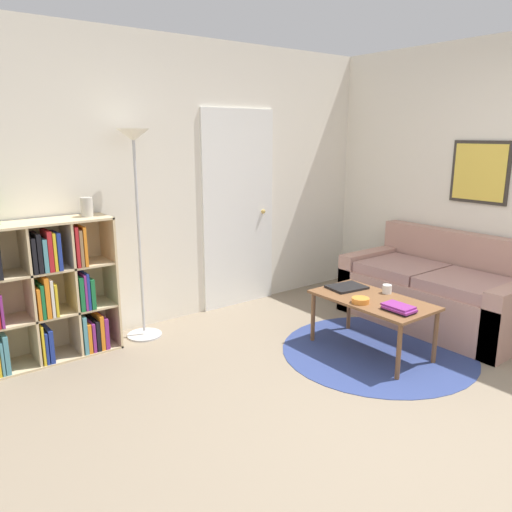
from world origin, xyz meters
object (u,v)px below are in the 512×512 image
Objects in this scene: bowl at (360,300)px; laptop at (347,287)px; bookshelf at (49,293)px; coffee_table at (372,304)px; vase_on_shelf at (87,207)px; cup at (387,289)px; couch at (439,293)px; floor_lamp at (136,178)px.

laptop is at bearing 58.54° from bowl.
bookshelf reaches higher than coffee_table.
laptop is 2.44× the size of bowl.
vase_on_shelf reaches higher than bowl.
bookshelf is 8.01× the size of bowl.
cup is at bearing 5.09° from bowl.
bookshelf reaches higher than cup.
laptop is (2.15, -1.15, -0.08)m from bookshelf.
couch reaches higher than coffee_table.
cup is at bearing -61.06° from laptop.
laptop is at bearing 164.73° from couch.
vase_on_shelf is (-0.41, 0.03, -0.21)m from floor_lamp.
couch reaches higher than cup.
laptop reaches higher than coffee_table.
bookshelf is 1.14× the size of coffee_table.
coffee_table is at bearing -97.12° from laptop.
laptop is 0.34m from cup.
bookshelf is 0.62× the size of floor_lamp.
bowl is at bearing -42.81° from vase_on_shelf.
bookshelf is 0.73m from vase_on_shelf.
bookshelf is at bearing 145.22° from coffee_table.
bookshelf is 2.44m from laptop.
floor_lamp reaches higher than cup.
floor_lamp is at bearing -2.10° from bookshelf.
floor_lamp reaches higher than laptop.
bookshelf is at bearing 177.90° from floor_lamp.
bowl reaches higher than coffee_table.
bookshelf is 3.45m from couch.
bowl is (-0.20, -0.33, 0.01)m from laptop.
floor_lamp is 1.84× the size of coffee_table.
cup is at bearing -31.98° from bookshelf.
bowl is 1.83× the size of cup.
bookshelf is 0.67× the size of couch.
couch is at bearing 1.81° from cup.
bowl is at bearing -121.46° from laptop.
vase_on_shelf is at bearing 140.17° from coffee_table.
vase_on_shelf is at bearing 143.61° from cup.
floor_lamp is 1.07× the size of couch.
floor_lamp is at bearing 133.08° from coffee_table.
laptop is at bearing 118.94° from cup.
vase_on_shelf is (0.35, 0.00, 0.64)m from bookshelf.
vase_on_shelf is at bearing 137.19° from bowl.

